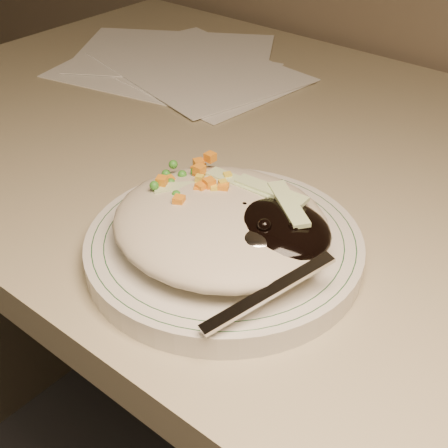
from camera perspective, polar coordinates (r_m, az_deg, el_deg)
The scene contains 5 objects.
desk at distance 0.80m, azimuth 12.57°, elevation -9.15°, with size 1.40×0.70×0.74m.
plate at distance 0.55m, azimuth -0.00°, elevation -2.20°, with size 0.25×0.25×0.02m, color silver.
plate_rim at distance 0.55m, azimuth -0.00°, elevation -1.37°, with size 0.23×0.23×0.00m.
meal at distance 0.53m, azimuth 0.30°, elevation 0.29°, with size 0.21×0.19×0.05m.
papers at distance 0.97m, azimuth -3.85°, elevation 14.31°, with size 0.42×0.36×0.00m.
Camera 1 is at (0.22, 0.84, 1.09)m, focal length 50.00 mm.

